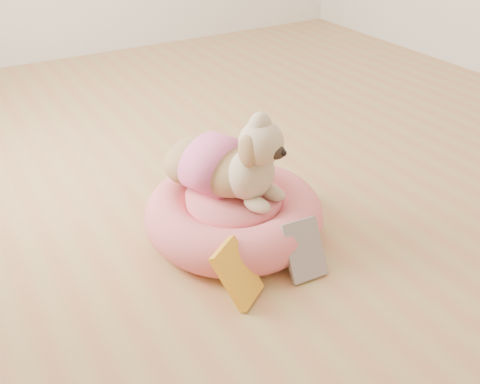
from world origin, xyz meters
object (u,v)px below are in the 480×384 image
pet_bed (234,214)px  book_white (304,250)px  dog (228,149)px  book_yellow (237,273)px

pet_bed → book_white: bearing=-74.9°
dog → book_yellow: dog is taller
pet_bed → dog: 0.29m
dog → pet_bed: bearing=-91.6°
dog → book_white: size_ratio=2.35×
book_yellow → book_white: size_ratio=1.00×
book_yellow → book_white: (0.28, -0.01, 0.00)m
pet_bed → dog: size_ratio=1.39×
pet_bed → book_white: (0.10, -0.35, 0.01)m
pet_bed → book_white: 0.37m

